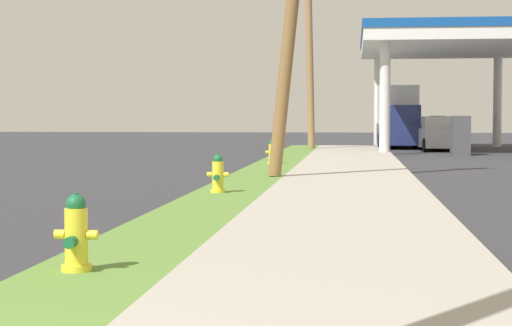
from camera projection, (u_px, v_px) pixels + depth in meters
fire_hydrant_nearest at (76, 237)px, 8.18m from camera, size 0.42×0.38×0.74m
fire_hydrant_second at (218, 176)px, 16.60m from camera, size 0.42×0.38×0.74m
fire_hydrant_third at (272, 153)px, 26.74m from camera, size 0.42×0.37×0.74m
utility_pole_background at (309, 48)px, 39.16m from camera, size 1.23×0.87×8.93m
car_silver_by_near_pump at (439, 135)px, 39.94m from camera, size 2.20×4.61×1.57m
truck_navy_at_forecourt at (397, 118)px, 43.55m from camera, size 2.16×6.41×3.11m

